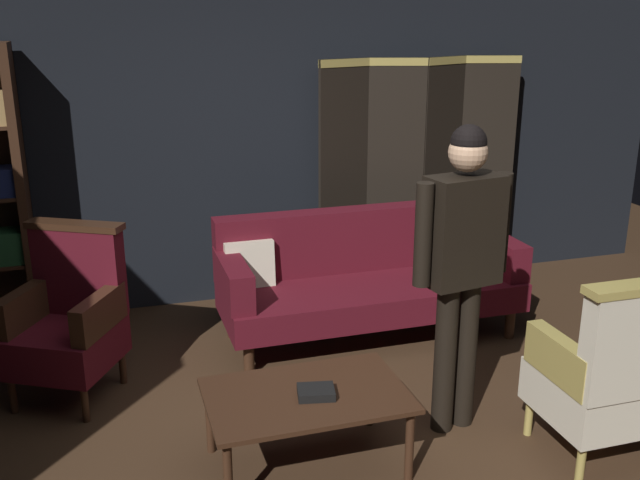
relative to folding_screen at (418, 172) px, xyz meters
The scene contains 9 objects.
ground_plane 2.77m from the folding_screen, 119.86° to the right, with size 10.00×10.00×0.00m, color #3D2819.
back_wall 1.37m from the folding_screen, behind, with size 7.20×0.10×2.80m, color black.
folding_screen is the anchor object (origin of this frame).
velvet_couch 1.20m from the folding_screen, 133.02° to the right, with size 2.12×0.78×0.88m.
coffee_table 2.82m from the folding_screen, 125.66° to the right, with size 1.00×0.64×0.42m.
armchair_gilt_accent 2.67m from the folding_screen, 92.80° to the right, with size 0.60×0.58×1.04m.
armchair_wing_left 3.00m from the folding_screen, 158.35° to the right, with size 0.79×0.78×1.04m.
standing_figure 2.23m from the folding_screen, 108.72° to the right, with size 0.58×0.27×1.70m.
book_black_cloth 2.82m from the folding_screen, 124.47° to the right, with size 0.18×0.14×0.04m, color black.
Camera 1 is at (-1.20, -3.07, 2.23)m, focal length 40.42 mm.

